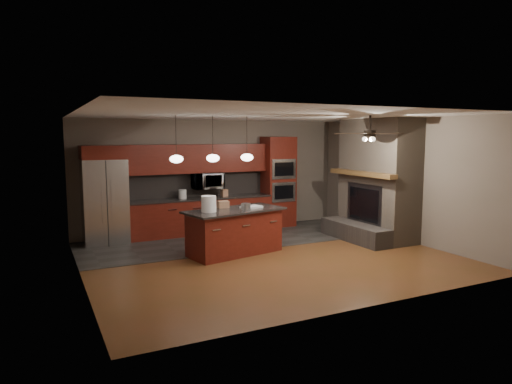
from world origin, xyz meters
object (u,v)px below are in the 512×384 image
white_bucket (209,204)px  counter_bucket (183,194)px  counter_box (224,193)px  cardboard_box (223,204)px  kitchen_island (235,231)px  refrigerator (105,195)px  paint_can (246,207)px  paint_tray (251,207)px  oven_tower (278,182)px  microwave (207,181)px

white_bucket → counter_bucket: size_ratio=1.46×
counter_box → cardboard_box: bearing=-126.2°
kitchen_island → counter_box: (0.64, 2.12, 0.52)m
kitchen_island → counter_bucket: (-0.43, 2.17, 0.54)m
kitchen_island → cardboard_box: size_ratio=9.89×
counter_box → kitchen_island: bearing=-120.1°
refrigerator → cardboard_box: bearing=-40.0°
paint_can → paint_tray: bearing=38.6°
oven_tower → kitchen_island: 3.17m
paint_tray → cardboard_box: bearing=134.2°
refrigerator → counter_bucket: (1.81, 0.08, -0.09)m
paint_can → paint_tray: 0.26m
oven_tower → counter_box: 1.58m
white_bucket → paint_tray: bearing=3.9°
cardboard_box → counter_box: 1.96m
microwave → paint_tray: (0.15, -2.20, -0.36)m
oven_tower → counter_box: bearing=-178.4°
kitchen_island → oven_tower: bearing=32.6°
paint_tray → counter_box: bearing=67.6°
paint_can → white_bucket: bearing=173.1°
microwave → refrigerator: size_ratio=0.33×
white_bucket → cardboard_box: size_ratio=1.43×
oven_tower → paint_can: oven_tower is taller
refrigerator → white_bucket: bearing=-52.1°
paint_tray → cardboard_box: cardboard_box is taller
microwave → paint_can: (-0.05, -2.36, -0.31)m
refrigerator → counter_bucket: size_ratio=10.13×
white_bucket → paint_can: bearing=-6.9°
oven_tower → kitchen_island: bearing=-135.6°
refrigerator → white_bucket: (1.66, -2.14, -0.02)m
white_bucket → paint_tray: 0.97m
oven_tower → counter_box: size_ratio=13.64×
kitchen_island → white_bucket: 0.84m
microwave → kitchen_island: microwave is taller
kitchen_island → paint_tray: 0.61m
oven_tower → kitchen_island: (-2.21, -2.16, -0.73)m
microwave → white_bucket: microwave is taller
refrigerator → counter_box: refrigerator is taller
kitchen_island → white_bucket: (-0.58, -0.05, 0.61)m
microwave → white_bucket: bearing=-109.6°
refrigerator → cardboard_box: (2.11, -1.78, -0.11)m
oven_tower → cardboard_box: 2.98m
cardboard_box → paint_tray: bearing=-29.0°
refrigerator → paint_can: (2.42, -2.23, -0.11)m
microwave → kitchen_island: 2.38m
refrigerator → counter_bucket: 1.82m
counter_bucket → oven_tower: bearing=-0.2°
oven_tower → paint_can: (-2.02, -2.30, -0.21)m
microwave → paint_can: 2.38m
oven_tower → refrigerator: oven_tower is taller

